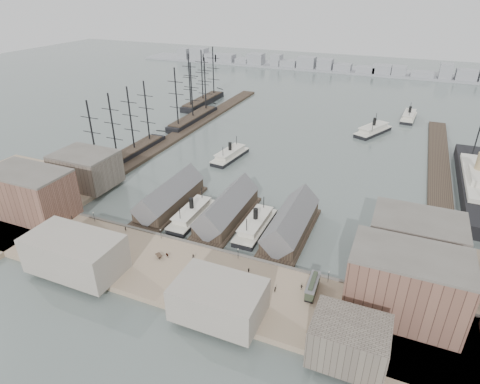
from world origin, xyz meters
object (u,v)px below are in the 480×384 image
at_px(ocean_steamer, 475,183).
at_px(horse_cart_right, 217,277).
at_px(horse_cart_center, 164,255).
at_px(horse_cart_left, 71,230).
at_px(ferry_docked_west, 192,214).
at_px(tram, 313,287).

bearing_deg(ocean_steamer, horse_cart_right, -127.58).
relative_size(horse_cart_center, horse_cart_right, 1.02).
bearing_deg(horse_cart_left, ocean_steamer, -46.18).
bearing_deg(horse_cart_center, horse_cart_right, -68.00).
relative_size(ferry_docked_west, tram, 2.48).
height_order(ferry_docked_west, horse_cart_right, ferry_docked_west).
bearing_deg(horse_cart_left, tram, -79.76).
height_order(tram, horse_cart_center, tram).
xyz_separation_m(horse_cart_center, horse_cart_right, (21.13, -3.08, 0.02)).
height_order(tram, horse_cart_right, tram).
relative_size(tram, horse_cart_center, 2.31).
bearing_deg(tram, horse_cart_left, 179.84).
bearing_deg(horse_cart_right, horse_cart_left, 90.71).
distance_m(ferry_docked_west, tram, 60.24).
relative_size(ferry_docked_west, horse_cart_right, 5.83).
xyz_separation_m(ferry_docked_west, horse_cart_left, (-34.84, -28.33, 0.56)).
xyz_separation_m(horse_cart_left, horse_cart_right, (61.03, -2.74, -0.01)).
xyz_separation_m(ocean_steamer, horse_cart_center, (-99.94, -99.32, -1.05)).
height_order(ferry_docked_west, horse_cart_left, ferry_docked_west).
relative_size(tram, horse_cart_right, 2.35).
xyz_separation_m(horse_cart_left, horse_cart_center, (39.91, 0.33, -0.03)).
distance_m(ocean_steamer, horse_cart_right, 129.22).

